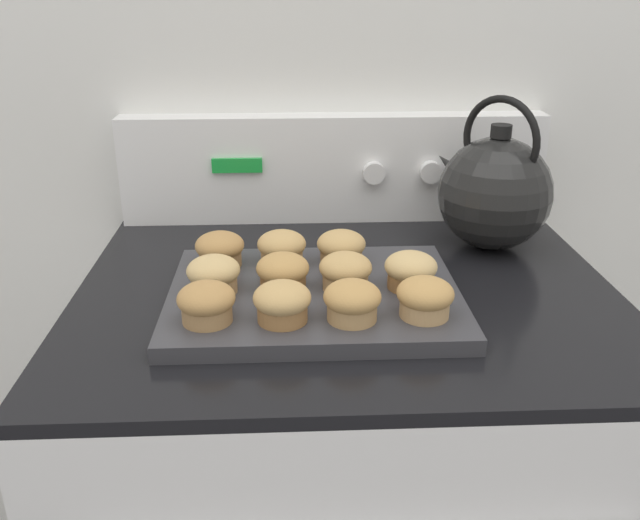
% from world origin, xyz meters
% --- Properties ---
extents(wall_back, '(8.00, 0.05, 2.40)m').
position_xyz_m(wall_back, '(0.00, 0.69, 1.20)').
color(wall_back, silver).
rests_on(wall_back, ground_plane).
extents(control_panel, '(0.75, 0.07, 0.19)m').
position_xyz_m(control_panel, '(0.00, 0.63, 0.98)').
color(control_panel, white).
rests_on(control_panel, stove_range).
extents(muffin_pan, '(0.39, 0.30, 0.02)m').
position_xyz_m(muffin_pan, '(-0.05, 0.28, 0.90)').
color(muffin_pan, '#38383D').
rests_on(muffin_pan, stove_range).
extents(muffin_r0_c0, '(0.07, 0.07, 0.05)m').
position_xyz_m(muffin_r0_c0, '(-0.18, 0.19, 0.94)').
color(muffin_r0_c0, '#A37A4C').
rests_on(muffin_r0_c0, muffin_pan).
extents(muffin_r0_c1, '(0.07, 0.07, 0.05)m').
position_xyz_m(muffin_r0_c1, '(-0.09, 0.19, 0.94)').
color(muffin_r0_c1, olive).
rests_on(muffin_r0_c1, muffin_pan).
extents(muffin_r0_c2, '(0.07, 0.07, 0.05)m').
position_xyz_m(muffin_r0_c2, '(-0.01, 0.19, 0.94)').
color(muffin_r0_c2, tan).
rests_on(muffin_r0_c2, muffin_pan).
extents(muffin_r0_c3, '(0.07, 0.07, 0.05)m').
position_xyz_m(muffin_r0_c3, '(0.08, 0.19, 0.94)').
color(muffin_r0_c3, tan).
rests_on(muffin_r0_c3, muffin_pan).
extents(muffin_r1_c0, '(0.07, 0.07, 0.05)m').
position_xyz_m(muffin_r1_c0, '(-0.18, 0.28, 0.94)').
color(muffin_r1_c0, tan).
rests_on(muffin_r1_c0, muffin_pan).
extents(muffin_r1_c1, '(0.07, 0.07, 0.05)m').
position_xyz_m(muffin_r1_c1, '(-0.09, 0.28, 0.94)').
color(muffin_r1_c1, olive).
rests_on(muffin_r1_c1, muffin_pan).
extents(muffin_r1_c2, '(0.07, 0.07, 0.05)m').
position_xyz_m(muffin_r1_c2, '(-0.01, 0.28, 0.94)').
color(muffin_r1_c2, tan).
rests_on(muffin_r1_c2, muffin_pan).
extents(muffin_r1_c3, '(0.07, 0.07, 0.05)m').
position_xyz_m(muffin_r1_c3, '(0.08, 0.28, 0.94)').
color(muffin_r1_c3, olive).
rests_on(muffin_r1_c3, muffin_pan).
extents(muffin_r2_c0, '(0.07, 0.07, 0.05)m').
position_xyz_m(muffin_r2_c0, '(-0.18, 0.37, 0.94)').
color(muffin_r2_c0, '#A37A4C').
rests_on(muffin_r2_c0, muffin_pan).
extents(muffin_r2_c1, '(0.07, 0.07, 0.05)m').
position_xyz_m(muffin_r2_c1, '(-0.09, 0.37, 0.94)').
color(muffin_r2_c1, tan).
rests_on(muffin_r2_c1, muffin_pan).
extents(muffin_r2_c2, '(0.07, 0.07, 0.05)m').
position_xyz_m(muffin_r2_c2, '(-0.01, 0.37, 0.94)').
color(muffin_r2_c2, '#A37A4C').
rests_on(muffin_r2_c2, muffin_pan).
extents(tea_kettle, '(0.19, 0.20, 0.25)m').
position_xyz_m(tea_kettle, '(0.25, 0.48, 0.98)').
color(tea_kettle, black).
rests_on(tea_kettle, stove_range).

